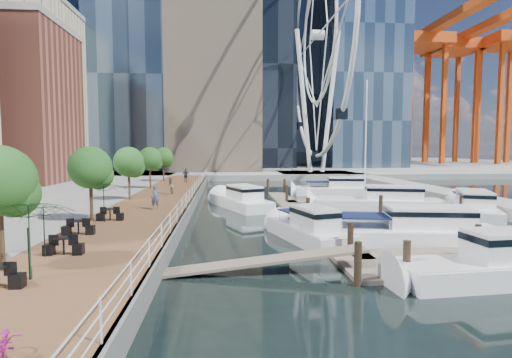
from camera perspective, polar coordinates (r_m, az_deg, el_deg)
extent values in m
plane|color=black|center=(22.03, 4.09, -9.97)|extent=(520.00, 520.00, 0.00)
cube|color=brown|center=(36.87, -13.59, -3.45)|extent=(6.00, 60.00, 1.00)
cube|color=#595954|center=(36.53, -8.93, -3.45)|extent=(0.25, 60.00, 1.00)
cube|color=gray|center=(123.23, -3.17, 2.11)|extent=(200.00, 114.00, 1.00)
cube|color=gray|center=(47.49, 24.72, -1.99)|extent=(4.00, 60.00, 1.00)
cube|color=gray|center=(75.27, 8.59, 0.59)|extent=(14.00, 12.00, 1.00)
cube|color=#6D6051|center=(32.17, 6.67, -5.22)|extent=(2.00, 32.00, 0.20)
cube|color=#6D6051|center=(23.33, 27.66, -9.41)|extent=(12.00, 2.00, 0.20)
cube|color=#6D6051|center=(32.03, 18.02, -5.45)|extent=(12.00, 2.00, 0.20)
cube|color=#6D6051|center=(41.32, 12.66, -3.15)|extent=(12.00, 2.00, 0.20)
cube|color=brown|center=(61.47, -30.85, 8.96)|extent=(12.00, 14.00, 20.00)
cube|color=#BCAD8E|center=(78.83, -29.75, 10.79)|extent=(14.00, 16.00, 28.00)
cylinder|color=white|center=(75.05, 6.82, 10.92)|extent=(0.80, 0.80, 26.00)
cylinder|color=white|center=(76.20, 10.57, 10.78)|extent=(0.80, 0.80, 26.00)
torus|color=white|center=(77.86, 8.82, 19.66)|extent=(0.70, 44.70, 44.70)
cylinder|color=#3F2B1C|center=(17.44, -32.59, -7.10)|extent=(0.20, 0.20, 2.40)
cylinder|color=#3F2B1C|center=(26.57, -22.47, -2.99)|extent=(0.20, 0.20, 2.40)
sphere|color=#265B1E|center=(26.39, -22.60, 1.54)|extent=(2.60, 2.60, 2.60)
cylinder|color=#3F2B1C|center=(36.16, -17.64, -0.98)|extent=(0.20, 0.20, 2.40)
sphere|color=#265B1E|center=(36.03, -17.72, 2.35)|extent=(2.60, 2.60, 2.60)
cylinder|color=#3F2B1C|center=(45.93, -14.86, 0.19)|extent=(0.20, 0.20, 2.40)
sphere|color=#265B1E|center=(45.83, -14.91, 2.81)|extent=(2.60, 2.60, 2.60)
cylinder|color=#3F2B1C|center=(55.78, -13.05, 0.95)|extent=(0.20, 0.20, 2.40)
sphere|color=#265B1E|center=(55.69, -13.09, 3.10)|extent=(2.60, 2.60, 2.60)
imported|color=#931564|center=(10.13, -32.41, -19.63)|extent=(1.22, 1.85, 0.92)
imported|color=#52556E|center=(30.12, -14.17, -2.55)|extent=(0.72, 0.55, 1.78)
imported|color=#816D59|center=(39.64, -12.17, -0.94)|extent=(0.65, 0.82, 1.67)
imported|color=#31373D|center=(53.01, -9.98, 0.53)|extent=(1.18, 0.80, 1.86)
imported|color=#103A13|center=(18.62, -28.01, -6.55)|extent=(3.13, 3.16, 2.20)
imported|color=#0E3314|center=(15.67, -29.78, -7.58)|extent=(3.58, 3.62, 2.75)
imported|color=#0D3312|center=(25.82, -20.90, -3.11)|extent=(3.50, 3.53, 2.43)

